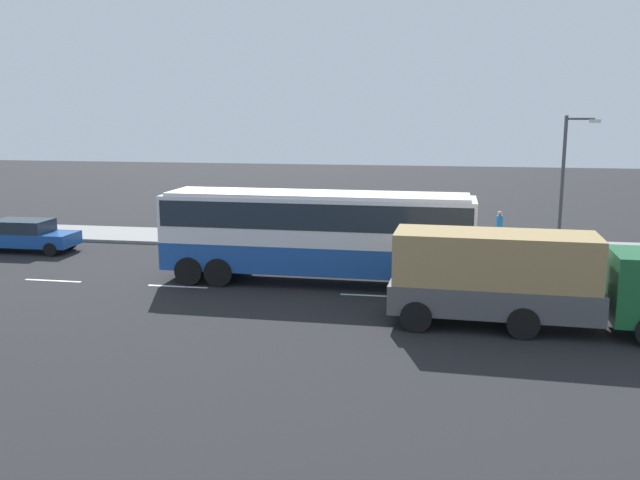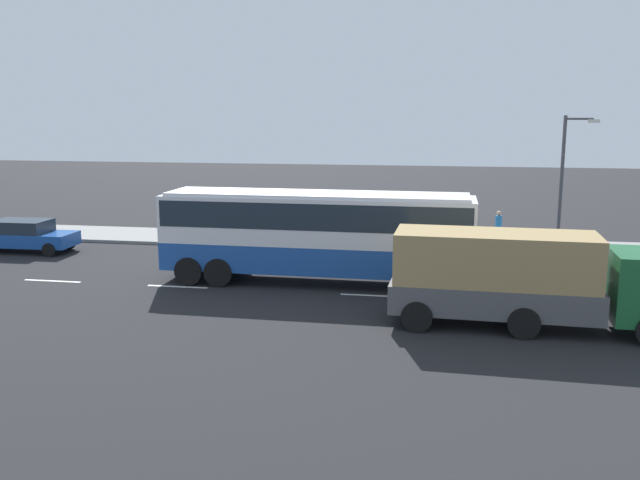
% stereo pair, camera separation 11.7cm
% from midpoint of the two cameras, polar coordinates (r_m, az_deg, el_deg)
% --- Properties ---
extents(ground_plane, '(120.00, 120.00, 0.00)m').
position_cam_midpoint_polar(ground_plane, '(26.71, 2.82, -3.65)').
color(ground_plane, black).
extents(sidewalk_curb, '(80.00, 4.00, 0.15)m').
position_cam_midpoint_polar(sidewalk_curb, '(34.54, 4.48, -0.24)').
color(sidewalk_curb, gray).
rests_on(sidewalk_curb, ground_plane).
extents(lane_centreline, '(31.99, 0.16, 0.01)m').
position_cam_midpoint_polar(lane_centreline, '(25.65, -4.57, -4.26)').
color(lane_centreline, white).
rests_on(lane_centreline, ground_plane).
extents(coach_bus, '(12.06, 2.86, 3.56)m').
position_cam_midpoint_polar(coach_bus, '(26.26, -0.43, 1.04)').
color(coach_bus, '#1E4C9E').
rests_on(coach_bus, ground_plane).
extents(cargo_truck, '(8.55, 2.76, 2.97)m').
position_cam_midpoint_polar(cargo_truck, '(21.82, 16.63, -2.98)').
color(cargo_truck, '#19592D').
rests_on(cargo_truck, ground_plane).
extents(car_blue_saloon, '(4.78, 2.03, 1.53)m').
position_cam_midpoint_polar(car_blue_saloon, '(35.48, -23.65, 0.38)').
color(car_blue_saloon, '#194799').
rests_on(car_blue_saloon, ground_plane).
extents(pedestrian_near_curb, '(0.32, 0.32, 1.69)m').
position_cam_midpoint_polar(pedestrian_near_curb, '(34.69, 2.69, 1.58)').
color(pedestrian_near_curb, black).
rests_on(pedestrian_near_curb, sidewalk_curb).
extents(pedestrian_at_crossing, '(0.32, 0.32, 1.75)m').
position_cam_midpoint_polar(pedestrian_at_crossing, '(34.08, 14.64, 1.15)').
color(pedestrian_at_crossing, '#38334C').
rests_on(pedestrian_at_crossing, sidewalk_curb).
extents(street_lamp, '(1.53, 0.24, 6.31)m').
position_cam_midpoint_polar(street_lamp, '(32.87, 19.79, 5.13)').
color(street_lamp, '#47474C').
rests_on(street_lamp, sidewalk_curb).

